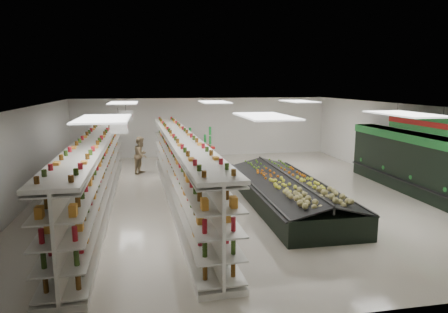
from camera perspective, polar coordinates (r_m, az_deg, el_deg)
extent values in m
plane|color=beige|center=(14.71, 1.24, -5.33)|extent=(16.00, 16.00, 0.00)
cube|color=white|center=(14.18, 1.29, 7.22)|extent=(14.00, 16.00, 0.02)
cube|color=white|center=(22.17, -3.02, 4.21)|extent=(14.00, 0.02, 3.20)
cube|color=white|center=(6.97, 15.21, -10.04)|extent=(14.00, 0.02, 3.20)
cube|color=white|center=(14.63, -26.65, -0.11)|extent=(0.02, 16.00, 3.20)
cube|color=white|center=(17.21, 24.72, 1.47)|extent=(0.02, 16.00, 3.20)
cube|color=black|center=(15.84, 26.36, -1.20)|extent=(0.80, 8.00, 2.20)
cube|color=#1D6F2B|center=(15.68, 26.58, 2.20)|extent=(0.85, 8.00, 0.30)
cube|color=black|center=(15.80, 25.48, -3.20)|extent=(0.55, 7.80, 0.15)
cube|color=silver|center=(15.70, 26.00, -0.33)|extent=(0.45, 7.70, 0.03)
cube|color=silver|center=(15.66, 26.09, 0.75)|extent=(0.45, 7.70, 0.03)
cube|color=white|center=(11.94, -14.82, 4.11)|extent=(0.50, 0.06, 0.40)
cube|color=#AB1513|center=(11.94, -14.82, 4.11)|extent=(0.52, 0.02, 0.12)
cylinder|color=black|center=(11.92, -14.88, 5.54)|extent=(0.01, 0.01, 0.50)
cube|color=white|center=(15.92, -13.83, 5.65)|extent=(0.50, 0.06, 0.40)
cube|color=#AB1513|center=(15.92, -13.83, 5.65)|extent=(0.52, 0.02, 0.12)
cylinder|color=black|center=(15.90, -13.88, 6.72)|extent=(0.01, 0.01, 0.50)
cube|color=#1D6F2B|center=(15.45, 25.93, 4.39)|extent=(0.10, 3.20, 0.60)
cube|color=#AB1513|center=(15.41, 25.75, 4.39)|extent=(0.03, 3.20, 0.18)
cylinder|color=black|center=(14.48, 28.87, 5.40)|extent=(0.01, 0.01, 0.50)
cylinder|color=black|center=(16.40, 23.56, 6.27)|extent=(0.01, 0.01, 0.50)
cube|color=white|center=(14.02, -17.57, -6.35)|extent=(1.17, 13.09, 0.13)
cube|color=white|center=(13.77, -17.80, -2.26)|extent=(0.25, 13.08, 2.18)
cube|color=white|center=(13.57, -18.06, 2.42)|extent=(1.17, 13.09, 0.09)
cube|color=silver|center=(14.01, -18.62, -5.86)|extent=(0.67, 12.98, 0.03)
cube|color=silver|center=(13.89, -18.73, -3.97)|extent=(0.67, 12.98, 0.03)
cube|color=silver|center=(13.78, -18.85, -2.05)|extent=(0.67, 12.98, 0.03)
cube|color=silver|center=(13.69, -18.96, -0.10)|extent=(0.67, 12.98, 0.03)
cube|color=silver|center=(13.62, -19.08, 1.87)|extent=(0.67, 12.98, 0.03)
cube|color=silver|center=(13.96, -16.57, -5.81)|extent=(0.67, 12.98, 0.03)
cube|color=silver|center=(13.83, -16.67, -3.91)|extent=(0.67, 12.98, 0.03)
cube|color=silver|center=(13.73, -16.77, -1.98)|extent=(0.67, 12.98, 0.03)
cube|color=silver|center=(13.64, -16.88, -0.02)|extent=(0.67, 12.98, 0.03)
cube|color=silver|center=(13.56, -16.98, 1.96)|extent=(0.67, 12.98, 0.03)
cube|color=white|center=(13.89, -6.05, -6.05)|extent=(1.48, 13.11, 0.13)
cube|color=white|center=(13.64, -6.13, -1.92)|extent=(0.57, 13.08, 2.18)
cube|color=white|center=(13.45, -6.22, 2.80)|extent=(1.48, 13.11, 0.09)
cube|color=silver|center=(13.83, -7.09, -5.59)|extent=(0.98, 12.98, 0.03)
cube|color=silver|center=(13.71, -7.14, -3.67)|extent=(0.98, 12.98, 0.03)
cube|color=silver|center=(13.60, -7.18, -1.72)|extent=(0.98, 12.98, 0.03)
cube|color=silver|center=(13.51, -7.23, 0.26)|extent=(0.98, 12.98, 0.03)
cube|color=silver|center=(13.44, -7.27, 2.26)|extent=(0.98, 12.98, 0.03)
cube|color=silver|center=(13.89, -5.02, -5.48)|extent=(0.98, 12.98, 0.03)
cube|color=silver|center=(13.77, -5.06, -3.57)|extent=(0.98, 12.98, 0.03)
cube|color=silver|center=(13.66, -5.09, -1.63)|extent=(0.98, 12.98, 0.03)
cube|color=silver|center=(13.57, -5.12, 0.34)|extent=(0.98, 12.98, 0.03)
cube|color=silver|center=(13.49, -5.15, 2.33)|extent=(0.98, 12.98, 0.03)
cube|color=black|center=(13.45, 8.99, -5.44)|extent=(2.39, 6.95, 0.69)
cube|color=#262626|center=(13.02, 4.24, -4.19)|extent=(0.07, 6.94, 0.06)
cube|color=#262626|center=(13.77, 13.56, -3.64)|extent=(0.07, 6.94, 0.06)
cube|color=black|center=(13.14, 6.50, -3.65)|extent=(1.29, 6.84, 0.36)
cube|color=black|center=(13.54, 11.52, -3.37)|extent=(1.29, 6.84, 0.36)
cube|color=#262626|center=(13.30, 9.06, -3.10)|extent=(0.06, 6.84, 0.25)
cube|color=#AB1513|center=(19.41, -3.72, -1.14)|extent=(1.50, 1.17, 0.22)
cube|color=red|center=(19.26, -3.75, 1.30)|extent=(1.57, 1.24, 0.11)
imported|color=white|center=(13.22, -1.49, -3.40)|extent=(0.73, 0.65, 1.67)
imported|color=tan|center=(18.22, -11.76, 0.21)|extent=(0.79, 0.94, 1.66)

